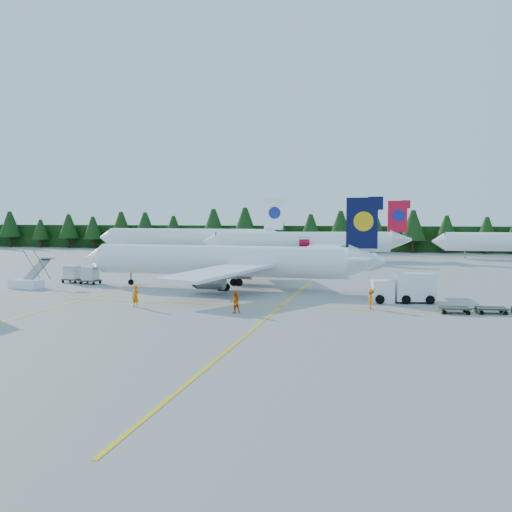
% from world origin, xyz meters
% --- Properties ---
extents(ground, '(320.00, 320.00, 0.00)m').
position_xyz_m(ground, '(0.00, 0.00, 0.00)').
color(ground, '#969691').
rests_on(ground, ground).
extents(taxi_stripe_a, '(0.25, 120.00, 0.01)m').
position_xyz_m(taxi_stripe_a, '(-14.00, 20.00, 0.01)').
color(taxi_stripe_a, yellow).
rests_on(taxi_stripe_a, ground).
extents(taxi_stripe_b, '(0.25, 120.00, 0.01)m').
position_xyz_m(taxi_stripe_b, '(6.00, 20.00, 0.01)').
color(taxi_stripe_b, yellow).
rests_on(taxi_stripe_b, ground).
extents(taxi_stripe_cross, '(80.00, 0.25, 0.01)m').
position_xyz_m(taxi_stripe_cross, '(0.00, -6.00, 0.01)').
color(taxi_stripe_cross, yellow).
rests_on(taxi_stripe_cross, ground).
extents(treeline_hedge, '(220.00, 4.00, 6.00)m').
position_xyz_m(treeline_hedge, '(0.00, 82.00, 3.00)').
color(treeline_hedge, black).
rests_on(treeline_hedge, ground).
extents(airliner_navy, '(35.64, 29.29, 10.36)m').
position_xyz_m(airliner_navy, '(-4.18, 6.19, 3.11)').
color(airliner_navy, white).
rests_on(airliner_navy, ground).
extents(airliner_red, '(38.16, 31.03, 11.28)m').
position_xyz_m(airliner_red, '(-0.92, 50.04, 3.39)').
color(airliner_red, white).
rests_on(airliner_red, ground).
extents(airliner_far_left, '(41.30, 5.33, 12.00)m').
position_xyz_m(airliner_far_left, '(-27.34, 56.48, 3.76)').
color(airliner_far_left, white).
rests_on(airliner_far_left, ground).
extents(airstairs, '(3.98, 5.40, 3.35)m').
position_xyz_m(airstairs, '(-25.37, 1.12, 0.73)').
color(airstairs, white).
rests_on(airstairs, ground).
extents(service_truck, '(6.25, 3.21, 2.87)m').
position_xyz_m(service_truck, '(17.05, -0.52, 1.42)').
color(service_truck, silver).
rests_on(service_truck, ground).
extents(dolly_train, '(11.73, 3.23, 0.14)m').
position_xyz_m(dolly_train, '(25.83, -5.20, 0.46)').
color(dolly_train, '#363C2C').
rests_on(dolly_train, ground).
extents(uld_pair, '(5.29, 2.63, 1.77)m').
position_xyz_m(uld_pair, '(-21.68, 6.60, 1.19)').
color(uld_pair, '#363C2C').
rests_on(uld_pair, ground).
extents(crew_a, '(0.80, 0.61, 1.97)m').
position_xyz_m(crew_a, '(-7.00, -9.07, 0.99)').
color(crew_a, '#FF6805').
rests_on(crew_a, ground).
extents(crew_b, '(1.16, 1.12, 1.88)m').
position_xyz_m(crew_b, '(2.80, -10.14, 0.94)').
color(crew_b, '#EC5704').
rests_on(crew_b, ground).
extents(crew_c, '(0.61, 0.81, 1.79)m').
position_xyz_m(crew_c, '(14.17, -5.26, 0.90)').
color(crew_c, '#FF6F05').
rests_on(crew_c, ground).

